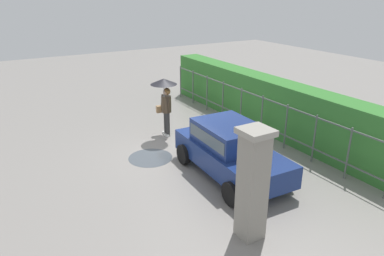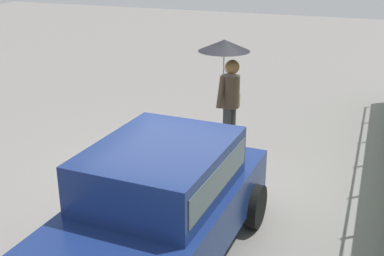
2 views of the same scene
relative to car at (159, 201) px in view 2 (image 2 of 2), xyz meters
The scene contains 4 objects.
ground_plane 2.42m from the car, 167.18° to the right, with size 40.00×40.00×0.00m, color gray.
car is the anchor object (origin of this frame).
pedestrian 3.56m from the car, behind, with size 0.90×0.90×2.08m.
puddle_near 2.69m from the car, 144.42° to the right, with size 1.36×1.36×0.00m, color #4C545B.
Camera 2 is at (6.83, 2.68, 3.63)m, focal length 46.14 mm.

